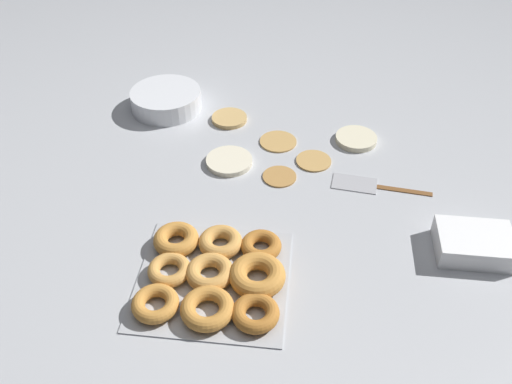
% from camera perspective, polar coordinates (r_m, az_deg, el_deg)
% --- Properties ---
extents(ground_plane, '(3.00, 3.00, 0.00)m').
position_cam_1_polar(ground_plane, '(1.34, 3.13, 1.52)').
color(ground_plane, '#B2B5BA').
extents(pancake_0, '(0.08, 0.08, 0.01)m').
position_cam_1_polar(pancake_0, '(1.34, 2.49, 1.74)').
color(pancake_0, '#B27F42').
rests_on(pancake_0, ground_plane).
extents(pancake_1, '(0.09, 0.09, 0.01)m').
position_cam_1_polar(pancake_1, '(1.39, 6.09, 3.36)').
color(pancake_1, tan).
rests_on(pancake_1, ground_plane).
extents(pancake_2, '(0.11, 0.11, 0.01)m').
position_cam_1_polar(pancake_2, '(1.48, 10.50, 5.53)').
color(pancake_2, beige).
rests_on(pancake_2, ground_plane).
extents(pancake_3, '(0.10, 0.10, 0.01)m').
position_cam_1_polar(pancake_3, '(1.46, 2.35, 5.40)').
color(pancake_3, tan).
rests_on(pancake_3, ground_plane).
extents(pancake_4, '(0.12, 0.12, 0.01)m').
position_cam_1_polar(pancake_4, '(1.38, -2.84, 3.26)').
color(pancake_4, beige).
rests_on(pancake_4, ground_plane).
extents(pancake_5, '(0.10, 0.10, 0.01)m').
position_cam_1_polar(pancake_5, '(1.55, -2.82, 7.74)').
color(pancake_5, tan).
rests_on(pancake_5, ground_plane).
extents(donut_tray, '(0.30, 0.29, 0.04)m').
position_cam_1_polar(donut_tray, '(1.09, -4.30, -8.64)').
color(donut_tray, '#ADAFB5').
rests_on(donut_tray, ground_plane).
extents(batter_bowl, '(0.20, 0.20, 0.06)m').
position_cam_1_polar(batter_bowl, '(1.61, -9.44, 9.55)').
color(batter_bowl, white).
rests_on(batter_bowl, ground_plane).
extents(container_stack, '(0.16, 0.11, 0.05)m').
position_cam_1_polar(container_stack, '(1.23, 21.97, -5.09)').
color(container_stack, white).
rests_on(container_stack, ground_plane).
extents(spatula, '(0.24, 0.07, 0.01)m').
position_cam_1_polar(spatula, '(1.34, 11.45, 0.76)').
color(spatula, brown).
rests_on(spatula, ground_plane).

